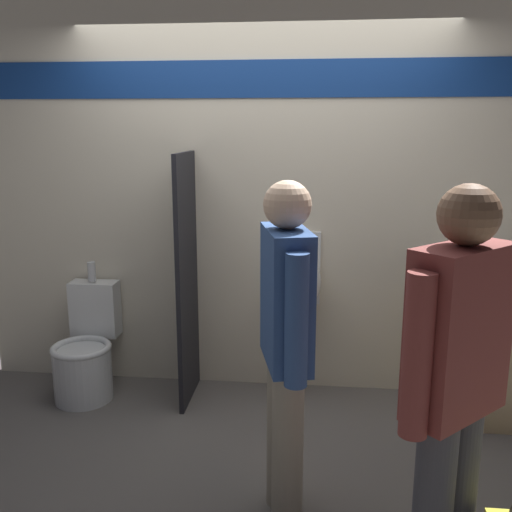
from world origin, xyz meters
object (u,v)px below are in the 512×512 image
at_px(urinal_near_counter, 296,282).
at_px(toilet, 86,354).
at_px(person_in_vest, 286,340).
at_px(person_with_lanyard, 455,385).
at_px(cell_phone, 458,294).
at_px(sink_basin, 488,280).

xyz_separation_m(urinal_near_counter, toilet, (-1.44, -0.15, -0.52)).
bearing_deg(urinal_near_counter, toilet, -173.95).
xyz_separation_m(person_in_vest, person_with_lanyard, (0.65, -0.44, 0.02)).
bearing_deg(cell_phone, person_in_vest, -134.42).
xyz_separation_m(cell_phone, person_in_vest, (-1.00, -1.02, 0.06)).
bearing_deg(urinal_near_counter, sink_basin, -3.44).
height_order(person_in_vest, person_with_lanyard, person_with_lanyard).
bearing_deg(toilet, urinal_near_counter, 6.05).
height_order(urinal_near_counter, person_with_lanyard, person_with_lanyard).
xyz_separation_m(urinal_near_counter, person_with_lanyard, (0.65, -1.71, 0.10)).
bearing_deg(person_with_lanyard, sink_basin, 26.71).
bearing_deg(person_with_lanyard, person_in_vest, 101.84).
distance_m(sink_basin, cell_phone, 0.28).
xyz_separation_m(urinal_near_counter, person_in_vest, (0.00, -1.27, 0.08)).
height_order(sink_basin, cell_phone, sink_basin).
bearing_deg(person_in_vest, sink_basin, -59.17).
bearing_deg(person_in_vest, person_with_lanyard, -137.71).
bearing_deg(person_in_vest, toilet, 38.98).
distance_m(sink_basin, person_with_lanyard, 1.73).
distance_m(cell_phone, toilet, 2.51).
xyz_separation_m(cell_phone, urinal_near_counter, (-1.00, 0.24, -0.02)).
bearing_deg(urinal_near_counter, cell_phone, -13.62).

